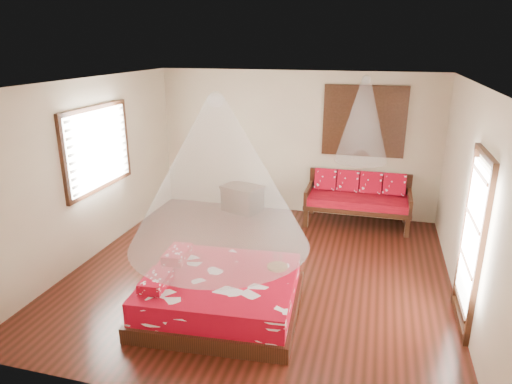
{
  "coord_description": "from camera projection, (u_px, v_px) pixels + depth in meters",
  "views": [
    {
      "loc": [
        1.55,
        -5.97,
        3.32
      ],
      "look_at": [
        -0.15,
        0.34,
        1.15
      ],
      "focal_mm": 32.0,
      "sensor_mm": 36.0,
      "label": 1
    }
  ],
  "objects": [
    {
      "name": "room",
      "position": [
        260.0,
        183.0,
        6.46
      ],
      "size": [
        5.54,
        5.54,
        2.84
      ],
      "color": "black",
      "rests_on": "ground"
    },
    {
      "name": "mosquito_net_daybed",
      "position": [
        363.0,
        120.0,
        8.01
      ],
      "size": [
        0.94,
        0.94,
        1.5
      ],
      "primitive_type": "cone",
      "color": "white",
      "rests_on": "ceiling"
    },
    {
      "name": "window_left",
      "position": [
        98.0,
        148.0,
        7.22
      ],
      "size": [
        0.1,
        1.74,
        1.34
      ],
      "color": "black",
      "rests_on": "wall_left"
    },
    {
      "name": "storage_chest",
      "position": [
        242.0,
        198.0,
        9.31
      ],
      "size": [
        0.91,
        0.79,
        0.53
      ],
      "rotation": [
        0.0,
        0.0,
        -0.36
      ],
      "color": "black",
      "rests_on": "floor"
    },
    {
      "name": "shutter_panel",
      "position": [
        364.0,
        121.0,
        8.47
      ],
      "size": [
        1.52,
        0.06,
        1.32
      ],
      "color": "black",
      "rests_on": "wall_back"
    },
    {
      "name": "daybed",
      "position": [
        358.0,
        197.0,
        8.6
      ],
      "size": [
        1.93,
        0.86,
        0.98
      ],
      "color": "black",
      "rests_on": "floor"
    },
    {
      "name": "glazed_door",
      "position": [
        471.0,
        243.0,
        5.34
      ],
      "size": [
        0.08,
        1.02,
        2.16
      ],
      "color": "black",
      "rests_on": "floor"
    },
    {
      "name": "bed",
      "position": [
        220.0,
        294.0,
        5.82
      ],
      "size": [
        2.08,
        1.91,
        0.63
      ],
      "rotation": [
        0.0,
        0.0,
        0.08
      ],
      "color": "black",
      "rests_on": "floor"
    },
    {
      "name": "mosquito_net_main",
      "position": [
        218.0,
        173.0,
        5.31
      ],
      "size": [
        2.2,
        2.2,
        1.8
      ],
      "primitive_type": "cone",
      "color": "white",
      "rests_on": "ceiling"
    },
    {
      "name": "wine_tray",
      "position": [
        277.0,
        264.0,
        5.94
      ],
      "size": [
        0.27,
        0.27,
        0.22
      ],
      "rotation": [
        0.0,
        0.0,
        -0.31
      ],
      "color": "brown",
      "rests_on": "bed"
    }
  ]
}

